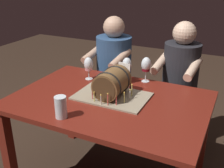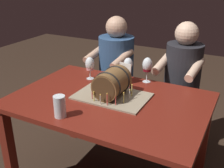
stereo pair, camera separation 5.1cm
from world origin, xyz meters
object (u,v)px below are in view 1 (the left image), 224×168
barrel_cake (112,85)px  person_seated_left (114,80)px  wine_glass_rose (89,65)px  wine_glass_red (146,65)px  person_seated_right (178,93)px  wine_glass_empty (127,64)px  beer_pint (61,108)px  dining_table (109,112)px  menu_card (124,73)px

barrel_cake → person_seated_left: 0.85m
wine_glass_rose → wine_glass_red: 0.47m
person_seated_left → person_seated_right: (0.66, -0.00, -0.01)m
wine_glass_empty → beer_pint: 0.76m
wine_glass_red → person_seated_right: 0.53m
dining_table → menu_card: menu_card is taller
barrel_cake → beer_pint: size_ratio=3.67×
dining_table → menu_card: (-0.03, 0.33, 0.19)m
wine_glass_red → person_seated_left: 0.66m
barrel_cake → person_seated_left: person_seated_left is taller
menu_card → person_seated_left: size_ratio=0.14×
wine_glass_rose → wine_glass_empty: bearing=24.2°
wine_glass_red → person_seated_left: size_ratio=0.17×
dining_table → wine_glass_rose: 0.47m
barrel_cake → menu_card: barrel_cake is taller
wine_glass_red → menu_card: bearing=-150.2°
dining_table → beer_pint: size_ratio=9.75×
wine_glass_red → wine_glass_empty: size_ratio=1.09×
barrel_cake → wine_glass_rose: (-0.32, 0.23, 0.03)m
person_seated_right → dining_table: bearing=-113.3°
dining_table → person_seated_right: 0.84m
beer_pint → person_seated_right: bearing=67.0°
menu_card → person_seated_left: person_seated_left is taller
person_seated_left → beer_pint: bearing=-80.9°
menu_card → person_seated_right: (0.36, 0.43, -0.28)m
menu_card → dining_table: bearing=-74.3°
beer_pint → person_seated_left: (-0.18, 1.12, -0.25)m
person_seated_right → person_seated_left: bearing=180.0°
beer_pint → wine_glass_empty: bearing=81.2°
person_seated_right → wine_glass_rose: bearing=-142.1°
dining_table → person_seated_right: size_ratio=1.15×
wine_glass_rose → wine_glass_red: (0.44, 0.15, 0.02)m
beer_pint → menu_card: menu_card is taller
wine_glass_empty → menu_card: size_ratio=1.17×
dining_table → beer_pint: beer_pint is taller
beer_pint → menu_card: size_ratio=0.87×
barrel_cake → wine_glass_rose: size_ratio=2.74×
person_seated_left → wine_glass_empty: bearing=-51.6°
person_seated_left → person_seated_right: bearing=-0.0°
menu_card → wine_glass_empty: bearing=102.9°
barrel_cake → beer_pint: (-0.15, -0.40, -0.03)m
wine_glass_rose → person_seated_left: bearing=91.4°
wine_glass_rose → barrel_cake: bearing=-35.1°
barrel_cake → menu_card: (-0.04, 0.29, -0.01)m
barrel_cake → wine_glass_rose: barrel_cake is taller
wine_glass_empty → person_seated_right: bearing=46.0°
wine_glass_rose → menu_card: (0.29, 0.07, -0.04)m
person_seated_left → wine_glass_rose: bearing=-88.6°
wine_glass_rose → menu_card: wine_glass_rose is taller
wine_glass_red → menu_card: wine_glass_red is taller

